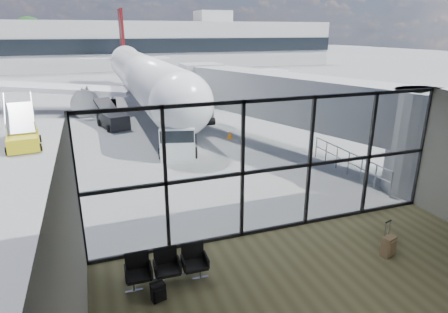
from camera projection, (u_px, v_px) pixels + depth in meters
ground at (134, 83)px, 48.41m from camera, size 220.00×220.00×0.00m
lounge_shell at (387, 226)px, 7.57m from camera, size 12.02×8.01×4.51m
glass_curtain_wall at (277, 167)px, 11.98m from camera, size 12.10×0.12×4.50m
jet_bridge at (299, 104)px, 19.69m from camera, size 8.00×16.50×4.33m
apron_railing at (349, 160)px, 17.37m from camera, size 0.06×5.46×1.11m
far_terminal at (114, 44)px, 66.50m from camera, size 80.00×12.20×11.00m
tree_5 at (30, 34)px, 70.35m from camera, size 6.27×6.27×9.03m
seating_row at (167, 264)px, 9.89m from camera, size 2.18×0.67×0.96m
backpack at (158, 292)px, 9.28m from camera, size 0.39×0.38×0.52m
suitcase at (389, 246)px, 11.11m from camera, size 0.46×0.38×1.11m
airliner at (141, 75)px, 33.14m from camera, size 30.06×34.75×8.96m
service_van at (178, 136)px, 20.61m from camera, size 2.77×4.42×1.79m
belt_loader at (113, 119)px, 25.97m from camera, size 2.26×4.03×1.76m
mobile_stairs at (23, 138)px, 21.41m from camera, size 2.06×3.49×2.35m
traffic_cone_a at (230, 135)px, 23.39m from camera, size 0.36×0.36×0.51m
traffic_cone_b at (196, 124)px, 25.77m from camera, size 0.44×0.44×0.62m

